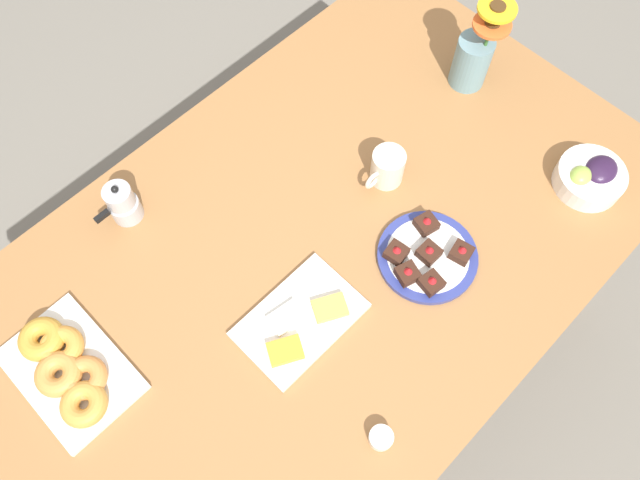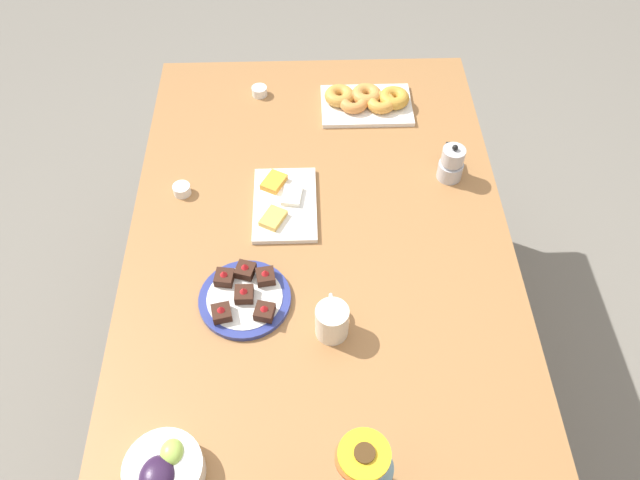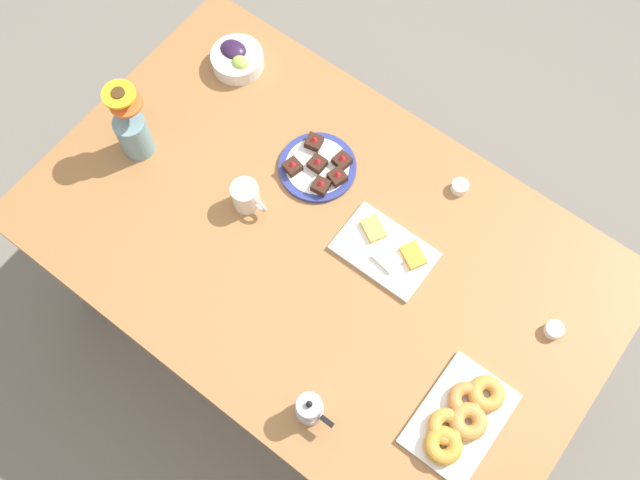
{
  "view_description": "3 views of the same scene",
  "coord_description": "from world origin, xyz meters",
  "px_view_note": "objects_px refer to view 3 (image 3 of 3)",
  "views": [
    {
      "loc": [
        0.42,
        0.42,
        2.0
      ],
      "look_at": [
        0.0,
        0.0,
        0.78
      ],
      "focal_mm": 35.0,
      "sensor_mm": 36.0,
      "label": 1
    },
    {
      "loc": [
        -0.97,
        0.03,
        2.01
      ],
      "look_at": [
        0.0,
        0.0,
        0.78
      ],
      "focal_mm": 35.0,
      "sensor_mm": 36.0,
      "label": 2
    },
    {
      "loc": [
        0.44,
        -0.58,
        2.54
      ],
      "look_at": [
        0.0,
        0.0,
        0.78
      ],
      "focal_mm": 40.0,
      "sensor_mm": 36.0,
      "label": 3
    }
  ],
  "objects_px": {
    "cheese_platter": "(386,250)",
    "jam_cup_berry": "(554,330)",
    "croissant_platter": "(461,418)",
    "jam_cup_honey": "(460,187)",
    "dessert_plate": "(318,167)",
    "dining_table": "(320,257)",
    "coffee_mug": "(246,196)",
    "grape_bowl": "(237,58)",
    "moka_pot": "(310,409)",
    "flower_vase": "(133,131)"
  },
  "relations": [
    {
      "from": "dining_table",
      "to": "moka_pot",
      "type": "height_order",
      "value": "moka_pot"
    },
    {
      "from": "cheese_platter",
      "to": "jam_cup_berry",
      "type": "distance_m",
      "value": 0.48
    },
    {
      "from": "jam_cup_honey",
      "to": "jam_cup_berry",
      "type": "distance_m",
      "value": 0.46
    },
    {
      "from": "croissant_platter",
      "to": "moka_pot",
      "type": "height_order",
      "value": "moka_pot"
    },
    {
      "from": "grape_bowl",
      "to": "cheese_platter",
      "type": "height_order",
      "value": "grape_bowl"
    },
    {
      "from": "flower_vase",
      "to": "moka_pot",
      "type": "xyz_separation_m",
      "value": [
        0.85,
        -0.3,
        -0.04
      ]
    },
    {
      "from": "coffee_mug",
      "to": "cheese_platter",
      "type": "distance_m",
      "value": 0.41
    },
    {
      "from": "croissant_platter",
      "to": "jam_cup_honey",
      "type": "bearing_deg",
      "value": 122.98
    },
    {
      "from": "croissant_platter",
      "to": "dessert_plate",
      "type": "xyz_separation_m",
      "value": [
        -0.7,
        0.35,
        -0.01
      ]
    },
    {
      "from": "jam_cup_honey",
      "to": "moka_pot",
      "type": "relative_size",
      "value": 0.4
    },
    {
      "from": "dining_table",
      "to": "coffee_mug",
      "type": "xyz_separation_m",
      "value": [
        -0.24,
        -0.02,
        0.13
      ]
    },
    {
      "from": "dessert_plate",
      "to": "flower_vase",
      "type": "xyz_separation_m",
      "value": [
        -0.45,
        -0.25,
        0.07
      ]
    },
    {
      "from": "jam_cup_berry",
      "to": "flower_vase",
      "type": "relative_size",
      "value": 0.19
    },
    {
      "from": "cheese_platter",
      "to": "jam_cup_berry",
      "type": "bearing_deg",
      "value": 9.53
    },
    {
      "from": "grape_bowl",
      "to": "cheese_platter",
      "type": "bearing_deg",
      "value": -17.95
    },
    {
      "from": "dining_table",
      "to": "dessert_plate",
      "type": "height_order",
      "value": "dessert_plate"
    },
    {
      "from": "dessert_plate",
      "to": "jam_cup_berry",
      "type": "bearing_deg",
      "value": -0.92
    },
    {
      "from": "grape_bowl",
      "to": "croissant_platter",
      "type": "distance_m",
      "value": 1.22
    },
    {
      "from": "dining_table",
      "to": "grape_bowl",
      "type": "distance_m",
      "value": 0.66
    },
    {
      "from": "grape_bowl",
      "to": "jam_cup_berry",
      "type": "height_order",
      "value": "grape_bowl"
    },
    {
      "from": "dining_table",
      "to": "coffee_mug",
      "type": "height_order",
      "value": "coffee_mug"
    },
    {
      "from": "cheese_platter",
      "to": "moka_pot",
      "type": "relative_size",
      "value": 2.18
    },
    {
      "from": "grape_bowl",
      "to": "moka_pot",
      "type": "xyz_separation_m",
      "value": [
        0.81,
        -0.7,
        0.02
      ]
    },
    {
      "from": "dining_table",
      "to": "croissant_platter",
      "type": "relative_size",
      "value": 5.63
    },
    {
      "from": "jam_cup_honey",
      "to": "moka_pot",
      "type": "xyz_separation_m",
      "value": [
        0.04,
        -0.74,
        0.03
      ]
    },
    {
      "from": "dining_table",
      "to": "coffee_mug",
      "type": "bearing_deg",
      "value": -175.2
    },
    {
      "from": "dining_table",
      "to": "flower_vase",
      "type": "distance_m",
      "value": 0.63
    },
    {
      "from": "cheese_platter",
      "to": "flower_vase",
      "type": "xyz_separation_m",
      "value": [
        -0.75,
        -0.16,
        0.08
      ]
    },
    {
      "from": "grape_bowl",
      "to": "moka_pot",
      "type": "relative_size",
      "value": 1.33
    },
    {
      "from": "coffee_mug",
      "to": "croissant_platter",
      "type": "bearing_deg",
      "value": -10.19
    },
    {
      "from": "coffee_mug",
      "to": "jam_cup_honey",
      "type": "xyz_separation_m",
      "value": [
        0.45,
        0.39,
        -0.03
      ]
    },
    {
      "from": "croissant_platter",
      "to": "jam_cup_honey",
      "type": "xyz_separation_m",
      "value": [
        -0.35,
        0.54,
        -0.01
      ]
    },
    {
      "from": "dessert_plate",
      "to": "dining_table",
      "type": "bearing_deg",
      "value": -51.56
    },
    {
      "from": "coffee_mug",
      "to": "cheese_platter",
      "type": "relative_size",
      "value": 0.43
    },
    {
      "from": "jam_cup_berry",
      "to": "dessert_plate",
      "type": "xyz_separation_m",
      "value": [
        -0.77,
        0.01,
        -0.0
      ]
    },
    {
      "from": "dining_table",
      "to": "jam_cup_berry",
      "type": "relative_size",
      "value": 33.33
    },
    {
      "from": "cheese_platter",
      "to": "dessert_plate",
      "type": "height_order",
      "value": "dessert_plate"
    },
    {
      "from": "cheese_platter",
      "to": "croissant_platter",
      "type": "relative_size",
      "value": 0.92
    },
    {
      "from": "dining_table",
      "to": "moka_pot",
      "type": "bearing_deg",
      "value": -56.08
    },
    {
      "from": "grape_bowl",
      "to": "jam_cup_berry",
      "type": "xyz_separation_m",
      "value": [
        1.19,
        -0.15,
        -0.01
      ]
    },
    {
      "from": "grape_bowl",
      "to": "coffee_mug",
      "type": "bearing_deg",
      "value": -47.02
    },
    {
      "from": "grape_bowl",
      "to": "moka_pot",
      "type": "distance_m",
      "value": 1.07
    },
    {
      "from": "dining_table",
      "to": "dessert_plate",
      "type": "distance_m",
      "value": 0.26
    },
    {
      "from": "dining_table",
      "to": "croissant_platter",
      "type": "bearing_deg",
      "value": -16.32
    },
    {
      "from": "cheese_platter",
      "to": "jam_cup_honey",
      "type": "xyz_separation_m",
      "value": [
        0.05,
        0.28,
        0.01
      ]
    },
    {
      "from": "moka_pot",
      "to": "flower_vase",
      "type": "bearing_deg",
      "value": 160.42
    },
    {
      "from": "jam_cup_honey",
      "to": "jam_cup_berry",
      "type": "height_order",
      "value": "same"
    },
    {
      "from": "grape_bowl",
      "to": "flower_vase",
      "type": "xyz_separation_m",
      "value": [
        -0.04,
        -0.39,
        0.06
      ]
    },
    {
      "from": "coffee_mug",
      "to": "dessert_plate",
      "type": "height_order",
      "value": "coffee_mug"
    },
    {
      "from": "coffee_mug",
      "to": "croissant_platter",
      "type": "height_order",
      "value": "coffee_mug"
    }
  ]
}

